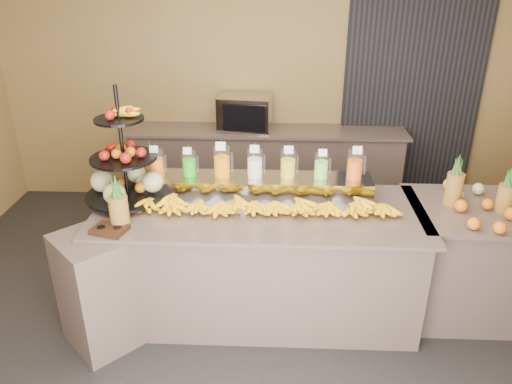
# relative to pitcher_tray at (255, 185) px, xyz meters

# --- Properties ---
(ground) EXTENTS (6.00, 6.00, 0.00)m
(ground) POSITION_rel_pitcher_tray_xyz_m (0.05, -0.58, -1.01)
(ground) COLOR black
(ground) RESTS_ON ground
(room_envelope) EXTENTS (6.04, 5.02, 2.82)m
(room_envelope) POSITION_rel_pitcher_tray_xyz_m (0.24, 0.21, 0.87)
(room_envelope) COLOR olive
(room_envelope) RESTS_ON ground
(buffet_counter) EXTENTS (2.75, 1.25, 0.93)m
(buffet_counter) POSITION_rel_pitcher_tray_xyz_m (-0.07, -0.32, -0.54)
(buffet_counter) COLOR gray
(buffet_counter) RESTS_ON ground
(right_counter) EXTENTS (1.08, 0.88, 0.93)m
(right_counter) POSITION_rel_pitcher_tray_xyz_m (1.75, -0.18, -0.54)
(right_counter) COLOR gray
(right_counter) RESTS_ON ground
(back_ledge) EXTENTS (3.10, 0.55, 0.93)m
(back_ledge) POSITION_rel_pitcher_tray_xyz_m (0.05, 1.67, -0.54)
(back_ledge) COLOR gray
(back_ledge) RESTS_ON ground
(pitcher_tray) EXTENTS (1.85, 0.30, 0.15)m
(pitcher_tray) POSITION_rel_pitcher_tray_xyz_m (0.00, 0.00, 0.00)
(pitcher_tray) COLOR gray
(pitcher_tray) RESTS_ON buffet_counter
(juice_pitcher_orange_a) EXTENTS (0.11, 0.12, 0.28)m
(juice_pitcher_orange_a) POSITION_rel_pitcher_tray_xyz_m (-0.78, -0.00, 0.17)
(juice_pitcher_orange_a) COLOR silver
(juice_pitcher_orange_a) RESTS_ON pitcher_tray
(juice_pitcher_green) EXTENTS (0.11, 0.11, 0.27)m
(juice_pitcher_green) POSITION_rel_pitcher_tray_xyz_m (-0.52, -0.00, 0.17)
(juice_pitcher_green) COLOR silver
(juice_pitcher_green) RESTS_ON pitcher_tray
(juice_pitcher_orange_b) EXTENTS (0.13, 0.14, 0.32)m
(juice_pitcher_orange_b) POSITION_rel_pitcher_tray_xyz_m (-0.26, -0.00, 0.18)
(juice_pitcher_orange_b) COLOR silver
(juice_pitcher_orange_b) RESTS_ON pitcher_tray
(juice_pitcher_milk) EXTENTS (0.12, 0.13, 0.30)m
(juice_pitcher_milk) POSITION_rel_pitcher_tray_xyz_m (-0.00, -0.00, 0.18)
(juice_pitcher_milk) COLOR silver
(juice_pitcher_milk) RESTS_ON pitcher_tray
(juice_pitcher_lemon) EXTENTS (0.12, 0.13, 0.29)m
(juice_pitcher_lemon) POSITION_rel_pitcher_tray_xyz_m (0.26, -0.00, 0.17)
(juice_pitcher_lemon) COLOR silver
(juice_pitcher_lemon) RESTS_ON pitcher_tray
(juice_pitcher_lime) EXTENTS (0.11, 0.12, 0.27)m
(juice_pitcher_lime) POSITION_rel_pitcher_tray_xyz_m (0.52, -0.00, 0.17)
(juice_pitcher_lime) COLOR silver
(juice_pitcher_lime) RESTS_ON pitcher_tray
(juice_pitcher_orange_c) EXTENTS (0.12, 0.13, 0.30)m
(juice_pitcher_orange_c) POSITION_rel_pitcher_tray_xyz_m (0.78, -0.00, 0.18)
(juice_pitcher_orange_c) COLOR silver
(juice_pitcher_orange_c) RESTS_ON pitcher_tray
(banana_heap) EXTENTS (2.01, 0.18, 0.17)m
(banana_heap) POSITION_rel_pitcher_tray_xyz_m (0.08, -0.29, -0.01)
(banana_heap) COLOR yellow
(banana_heap) RESTS_ON buffet_counter
(fruit_stand) EXTENTS (0.80, 0.80, 0.91)m
(fruit_stand) POSITION_rel_pitcher_tray_xyz_m (-0.95, -0.15, 0.16)
(fruit_stand) COLOR black
(fruit_stand) RESTS_ON buffet_counter
(condiment_caddy) EXTENTS (0.27, 0.23, 0.03)m
(condiment_caddy) POSITION_rel_pitcher_tray_xyz_m (-0.98, -0.66, -0.06)
(condiment_caddy) COLOR black
(condiment_caddy) RESTS_ON buffet_counter
(pineapple_left_a) EXTENTS (0.14, 0.14, 0.39)m
(pineapple_left_a) POSITION_rel_pitcher_tray_xyz_m (-0.93, -0.57, 0.07)
(pineapple_left_a) COLOR brown
(pineapple_left_a) RESTS_ON buffet_counter
(pineapple_left_b) EXTENTS (0.12, 0.12, 0.38)m
(pineapple_left_b) POSITION_rel_pitcher_tray_xyz_m (-0.87, 0.16, 0.06)
(pineapple_left_b) COLOR brown
(pineapple_left_b) RESTS_ON buffet_counter
(right_fruit_pile) EXTENTS (0.48, 0.46, 0.25)m
(right_fruit_pile) POSITION_rel_pitcher_tray_xyz_m (1.68, -0.28, 0.01)
(right_fruit_pile) COLOR brown
(right_fruit_pile) RESTS_ON right_counter
(oven_warmer) EXTENTS (0.61, 0.46, 0.38)m
(oven_warmer) POSITION_rel_pitcher_tray_xyz_m (-0.18, 1.67, 0.11)
(oven_warmer) COLOR gray
(oven_warmer) RESTS_ON back_ledge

